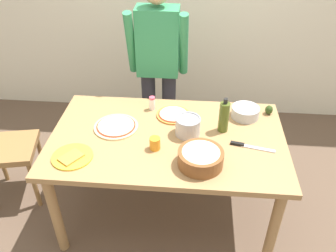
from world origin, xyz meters
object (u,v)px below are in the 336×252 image
pizza_raw_on_board (116,126)px  salt_shaker (152,103)px  plate_with_slice (72,157)px  mixing_bowl_steel (245,112)px  person_cook (158,63)px  dining_table (167,147)px  olive_oil_bottle (224,117)px  avocado (269,110)px  chef_knife (247,146)px  steel_pot (188,126)px  popcorn_bowl (201,157)px  cup_orange (155,143)px  pizza_cooked_on_tray (173,115)px

pizza_raw_on_board → salt_shaker: size_ratio=2.94×
plate_with_slice → mixing_bowl_steel: (1.13, 0.56, 0.03)m
person_cook → dining_table: bearing=-79.2°
olive_oil_bottle → avocado: bearing=34.3°
person_cook → chef_knife: size_ratio=5.61×
dining_table → person_cook: bearing=100.8°
dining_table → avocado: (0.73, 0.34, 0.13)m
avocado → steel_pot: bearing=-153.0°
person_cook → avocado: 0.97m
plate_with_slice → mixing_bowl_steel: bearing=26.5°
person_cook → plate_with_slice: 1.13m
person_cook → avocado: size_ratio=23.14×
olive_oil_bottle → salt_shaker: olive_oil_bottle is taller
salt_shaker → avocado: 0.87m
pizza_raw_on_board → chef_knife: size_ratio=1.08×
person_cook → popcorn_bowl: (0.37, -1.02, -0.12)m
cup_orange → dining_table: bearing=63.9°
dining_table → pizza_raw_on_board: (-0.37, 0.07, 0.10)m
mixing_bowl_steel → cup_orange: cup_orange is taller
mixing_bowl_steel → olive_oil_bottle: size_ratio=0.78×
pizza_raw_on_board → salt_shaker: (0.23, 0.26, 0.04)m
olive_oil_bottle → chef_knife: olive_oil_bottle is taller
pizza_raw_on_board → mixing_bowl_steel: bearing=13.2°
dining_table → popcorn_bowl: size_ratio=5.71×
pizza_raw_on_board → chef_knife: (0.90, -0.14, -0.00)m
steel_pot → avocado: steel_pot is taller
plate_with_slice → avocado: size_ratio=3.71×
pizza_cooked_on_tray → chef_knife: 0.60m
popcorn_bowl → salt_shaker: 0.70m
pizza_cooked_on_tray → popcorn_bowl: popcorn_bowl is taller
salt_shaker → avocado: size_ratio=1.51×
pizza_cooked_on_tray → salt_shaker: (-0.17, 0.07, 0.04)m
chef_knife → popcorn_bowl: bearing=-146.7°
pizza_cooked_on_tray → salt_shaker: 0.19m
dining_table → mixing_bowl_steel: bearing=27.6°
cup_orange → avocado: bearing=31.2°
pizza_raw_on_board → plate_with_slice: 0.40m
popcorn_bowl → dining_table: bearing=130.3°
pizza_raw_on_board → cup_orange: bearing=-34.9°
person_cook → cup_orange: bearing=-85.2°
dining_table → mixing_bowl_steel: 0.63m
steel_pot → avocado: (0.59, 0.30, -0.03)m
mixing_bowl_steel → steel_pot: bearing=-149.1°
popcorn_bowl → pizza_raw_on_board: bearing=150.4°
olive_oil_bottle → salt_shaker: bearing=156.5°
pizza_raw_on_board → cup_orange: size_ratio=3.67×
person_cook → avocado: (0.87, -0.42, -0.14)m
pizza_cooked_on_tray → cup_orange: (-0.09, -0.39, 0.03)m
cup_orange → salt_shaker: size_ratio=0.80×
pizza_raw_on_board → popcorn_bowl: size_ratio=1.11×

